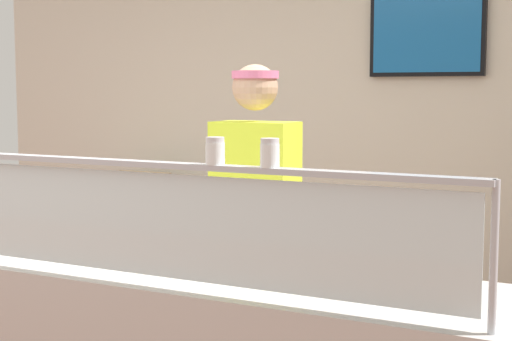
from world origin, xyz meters
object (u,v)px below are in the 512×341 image
pizza_tray (221,264)px  pepper_flake_shaker (270,155)px  parmesan_shaker (215,153)px  pizza_server (220,260)px  worker_figure (255,229)px  pizza_box_stack (130,190)px

pizza_tray → pepper_flake_shaker: 0.70m
pizza_tray → parmesan_shaker: 0.62m
pizza_tray → pepper_flake_shaker: size_ratio=4.47×
pizza_tray → pizza_server: bearing=-72.0°
pepper_flake_shaker → worker_figure: (-0.52, 0.91, -0.43)m
pizza_server → parmesan_shaker: bearing=-50.6°
pepper_flake_shaker → pizza_box_stack: 3.00m
pepper_flake_shaker → pizza_box_stack: (-2.11, 2.08, -0.49)m
pizza_server → worker_figure: size_ratio=0.16×
pizza_box_stack → pizza_server: bearing=-45.3°
pizza_tray → pizza_box_stack: bearing=134.9°
pepper_flake_shaker → parmesan_shaker: bearing=180.0°
pizza_server → pepper_flake_shaker: 0.68m
pizza_tray → parmesan_shaker: bearing=-62.8°
parmesan_shaker → pizza_box_stack: parmesan_shaker is taller
pepper_flake_shaker → worker_figure: 1.13m
pizza_server → worker_figure: (-0.14, 0.57, 0.02)m
pizza_tray → parmesan_shaker: (0.18, -0.35, 0.47)m
pizza_tray → worker_figure: size_ratio=0.24×
parmesan_shaker → worker_figure: bearing=109.3°
worker_figure → pizza_tray: bearing=-76.1°
pizza_tray → worker_figure: worker_figure is taller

